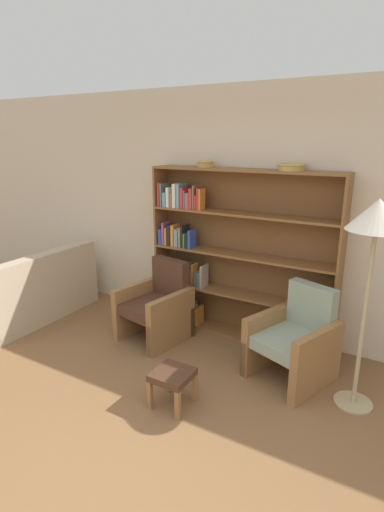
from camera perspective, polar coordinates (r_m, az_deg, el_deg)
name	(u,v)px	position (r m, az deg, el deg)	size (l,w,h in m)	color
ground_plane	(101,497)	(3.02, -12.89, -30.58)	(24.00, 24.00, 0.00)	brown
wall_back	(262,216)	(4.45, 9.99, 5.65)	(12.00, 0.06, 2.75)	beige
bookshelf	(223,255)	(4.54, 4.51, 0.12)	(2.13, 0.30, 1.89)	brown
bowl_terracotta	(205,163)	(4.46, 1.89, 13.08)	(0.19, 0.19, 0.07)	tan
bowl_sage	(291,166)	(4.10, 14.01, 12.30)	(0.28, 0.28, 0.07)	tan
couch	(31,294)	(5.44, -22.00, -5.07)	(0.82, 1.63, 0.86)	tan
armchair_leather	(157,305)	(4.55, -5.01, -7.03)	(0.76, 0.79, 0.87)	olive
armchair_cushioned	(295,339)	(3.94, 14.52, -11.46)	(0.84, 0.86, 0.87)	olive
floor_lamp	(376,226)	(3.30, 24.85, 3.91)	(0.46, 0.46, 1.77)	tan
footstool	(172,378)	(3.51, -2.82, -17.06)	(0.32, 0.32, 0.31)	olive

